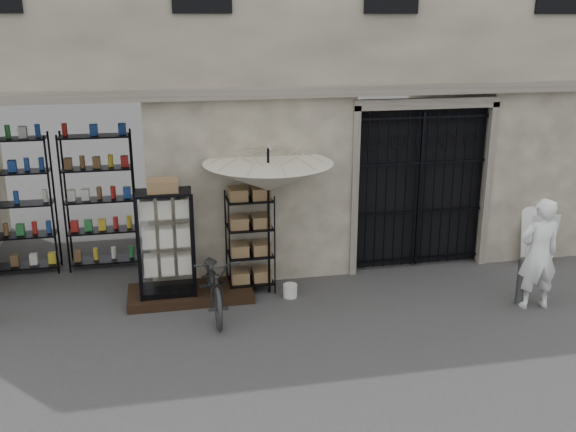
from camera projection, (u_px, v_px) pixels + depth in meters
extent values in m
plane|color=black|center=(360.00, 327.00, 9.52)|extent=(80.00, 80.00, 0.00)
cube|color=#B7AB92|center=(302.00, 12.00, 11.93)|extent=(14.00, 4.00, 9.00)
cube|color=black|center=(57.00, 197.00, 10.82)|extent=(3.00, 1.70, 3.00)
cube|color=black|center=(59.00, 203.00, 11.35)|extent=(2.70, 0.50, 2.50)
cube|color=black|center=(416.00, 185.00, 11.55)|extent=(2.50, 0.06, 3.00)
cube|color=black|center=(420.00, 190.00, 11.41)|extent=(0.05, 0.05, 2.80)
cube|color=black|center=(190.00, 294.00, 10.48)|extent=(2.00, 0.90, 0.15)
cube|color=black|center=(169.00, 290.00, 10.33)|extent=(0.93, 0.68, 0.09)
cube|color=silver|center=(163.00, 249.00, 9.84)|extent=(0.77, 0.17, 1.58)
cube|color=silver|center=(166.00, 249.00, 10.12)|extent=(0.78, 0.51, 1.31)
cube|color=olive|center=(163.00, 188.00, 9.83)|extent=(0.53, 0.45, 0.19)
cube|color=black|center=(250.00, 242.00, 10.59)|extent=(0.74, 0.53, 1.68)
cube|color=olive|center=(250.00, 245.00, 10.60)|extent=(0.63, 0.42, 1.26)
cylinder|color=black|center=(269.00, 223.00, 10.35)|extent=(0.05, 0.05, 2.44)
imported|color=beige|center=(268.00, 169.00, 10.09)|extent=(2.38, 2.40, 1.64)
cylinder|color=beige|center=(290.00, 291.00, 10.51)|extent=(0.23, 0.23, 0.22)
imported|color=black|center=(216.00, 311.00, 10.04)|extent=(0.67, 1.01, 1.90)
cylinder|color=#57585B|center=(521.00, 281.00, 10.19)|extent=(0.18, 0.18, 0.77)
imported|color=white|center=(532.00, 306.00, 10.19)|extent=(0.74, 1.82, 0.43)
cube|color=silver|center=(542.00, 241.00, 11.59)|extent=(0.52, 0.32, 1.04)
cube|color=silver|center=(534.00, 235.00, 11.89)|extent=(0.52, 0.32, 1.04)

